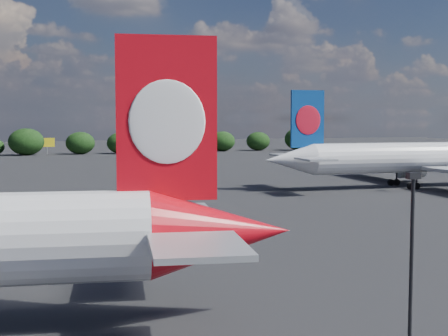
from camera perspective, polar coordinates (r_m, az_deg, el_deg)
name	(u,v)px	position (r m, az deg, el deg)	size (l,w,h in m)	color
ground	(12,201)	(95.91, -18.79, -2.87)	(500.00, 500.00, 0.00)	black
china_southern_airliner	(408,158)	(113.00, 16.51, 0.85)	(50.89, 48.37, 16.62)	white
apron_lamp_post	(411,275)	(27.12, 16.73, -9.37)	(0.55, 0.30, 9.79)	black
billboard_yellow	(47,143)	(217.66, -15.89, 2.23)	(5.00, 0.30, 5.50)	yellow
horizon_treeline	(52,143)	(215.47, -15.46, 2.19)	(206.19, 14.28, 8.82)	black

